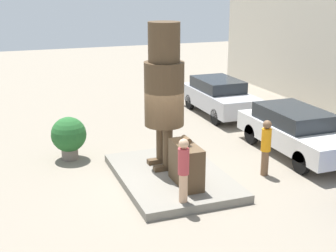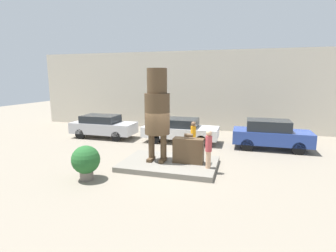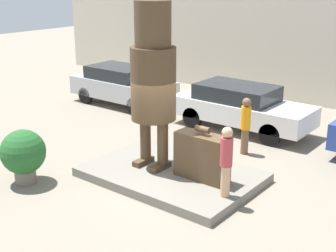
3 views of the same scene
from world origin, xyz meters
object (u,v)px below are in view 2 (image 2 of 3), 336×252
(parked_car_silver, at_px, (103,126))
(worker_hivis, at_px, (193,135))
(parked_car_blue, at_px, (271,134))
(tourist, at_px, (209,148))
(giant_suitcase, at_px, (188,150))
(parked_car_white, at_px, (179,129))
(planter_pot, at_px, (86,161))
(statue_figure, at_px, (157,108))

(parked_car_silver, bearing_deg, worker_hivis, -14.77)
(parked_car_blue, bearing_deg, tourist, -120.73)
(parked_car_silver, relative_size, parked_car_blue, 1.02)
(parked_car_blue, bearing_deg, giant_suitcase, -131.28)
(giant_suitcase, xyz_separation_m, parked_car_blue, (3.84, 4.37, 0.08))
(parked_car_white, relative_size, worker_hivis, 2.78)
(tourist, relative_size, planter_pot, 1.18)
(tourist, relative_size, parked_car_blue, 0.39)
(tourist, relative_size, worker_hivis, 0.98)
(statue_figure, bearing_deg, planter_pot, -131.66)
(statue_figure, relative_size, tourist, 2.55)
(parked_car_silver, xyz_separation_m, parked_car_blue, (10.65, 0.03, 0.06))
(giant_suitcase, distance_m, parked_car_blue, 5.82)
(parked_car_blue, height_order, worker_hivis, worker_hivis)
(tourist, height_order, parked_car_blue, tourist)
(planter_pot, bearing_deg, parked_car_white, 73.48)
(giant_suitcase, height_order, parked_car_silver, giant_suitcase)
(parked_car_blue, relative_size, planter_pot, 3.03)
(statue_figure, xyz_separation_m, worker_hivis, (1.16, 2.73, -1.77))
(giant_suitcase, xyz_separation_m, planter_pot, (-3.62, -2.55, -0.01))
(giant_suitcase, bearing_deg, planter_pot, -144.82)
(giant_suitcase, relative_size, tourist, 0.83)
(statue_figure, height_order, tourist, statue_figure)
(statue_figure, bearing_deg, giant_suitcase, 4.01)
(parked_car_white, relative_size, planter_pot, 3.36)
(parked_car_blue, bearing_deg, worker_hivis, -157.02)
(statue_figure, relative_size, parked_car_blue, 1.00)
(parked_car_silver, height_order, worker_hivis, worker_hivis)
(giant_suitcase, distance_m, parked_car_white, 4.77)
(tourist, xyz_separation_m, worker_hivis, (-1.24, 3.10, -0.21))
(parked_car_silver, bearing_deg, tourist, -31.81)
(parked_car_blue, bearing_deg, parked_car_silver, -179.86)
(parked_car_silver, bearing_deg, parked_car_white, 1.90)
(giant_suitcase, height_order, tourist, tourist)
(parked_car_silver, height_order, parked_car_blue, parked_car_blue)
(tourist, bearing_deg, giant_suitcase, 153.86)
(parked_car_white, relative_size, parked_car_blue, 1.11)
(parked_car_blue, bearing_deg, statue_figure, -139.70)
(planter_pot, height_order, worker_hivis, worker_hivis)
(tourist, bearing_deg, statue_figure, 171.22)
(giant_suitcase, bearing_deg, tourist, -26.14)
(parked_car_white, distance_m, worker_hivis, 2.27)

